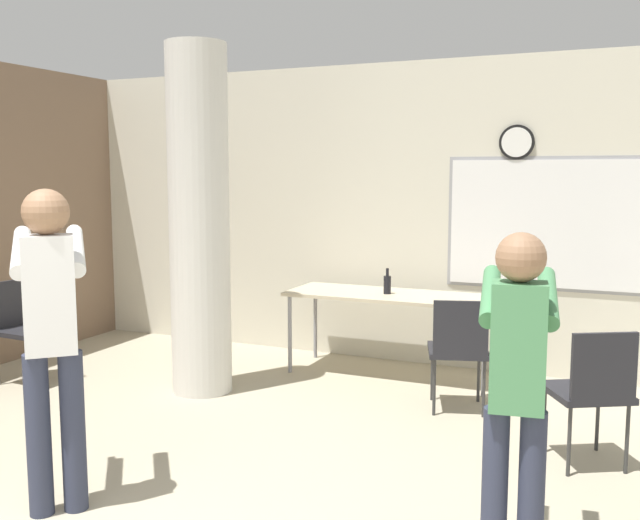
{
  "coord_description": "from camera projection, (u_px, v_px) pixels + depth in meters",
  "views": [
    {
      "loc": [
        1.92,
        -1.4,
        1.79
      ],
      "look_at": [
        0.09,
        2.78,
        1.23
      ],
      "focal_mm": 40.0,
      "sensor_mm": 36.0,
      "label": 1
    }
  ],
  "objects": [
    {
      "name": "chair_by_left_wall",
      "position": [
        22.0,
        323.0,
        6.1
      ],
      "size": [
        0.46,
        0.46,
        0.87
      ],
      "color": "#232328",
      "rests_on": "ground_plane"
    },
    {
      "name": "chair_table_right",
      "position": [
        459.0,
        345.0,
        5.31
      ],
      "size": [
        0.55,
        0.55,
        0.87
      ],
      "color": "#232328",
      "rests_on": "ground_plane"
    },
    {
      "name": "person_playing_front",
      "position": [
        51.0,
        325.0,
        3.69
      ],
      "size": [
        0.65,
        0.66,
        1.71
      ],
      "color": "#2D3347",
      "rests_on": "ground_plane"
    },
    {
      "name": "chair_mid_room",
      "position": [
        592.0,
        386.0,
        4.29
      ],
      "size": [
        0.6,
        0.6,
        0.87
      ],
      "color": "#232328",
      "rests_on": "ground_plane"
    },
    {
      "name": "folding_table",
      "position": [
        392.0,
        299.0,
        6.25
      ],
      "size": [
        1.85,
        0.68,
        0.73
      ],
      "color": "beige",
      "rests_on": "ground_plane"
    },
    {
      "name": "bottle_on_table",
      "position": [
        387.0,
        284.0,
        6.24
      ],
      "size": [
        0.07,
        0.07,
        0.23
      ],
      "color": "black",
      "rests_on": "folding_table"
    },
    {
      "name": "wall_back",
      "position": [
        411.0,
        214.0,
        6.68
      ],
      "size": [
        8.0,
        0.15,
        2.8
      ],
      "color": "beige",
      "rests_on": "ground_plane"
    },
    {
      "name": "person_playing_side",
      "position": [
        517.0,
        379.0,
        3.06
      ],
      "size": [
        0.4,
        0.59,
        1.54
      ],
      "color": "#2D3347",
      "rests_on": "ground_plane"
    },
    {
      "name": "support_pillar",
      "position": [
        199.0,
        221.0,
        5.72
      ],
      "size": [
        0.49,
        0.49,
        2.8
      ],
      "color": "silver",
      "rests_on": "ground_plane"
    }
  ]
}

